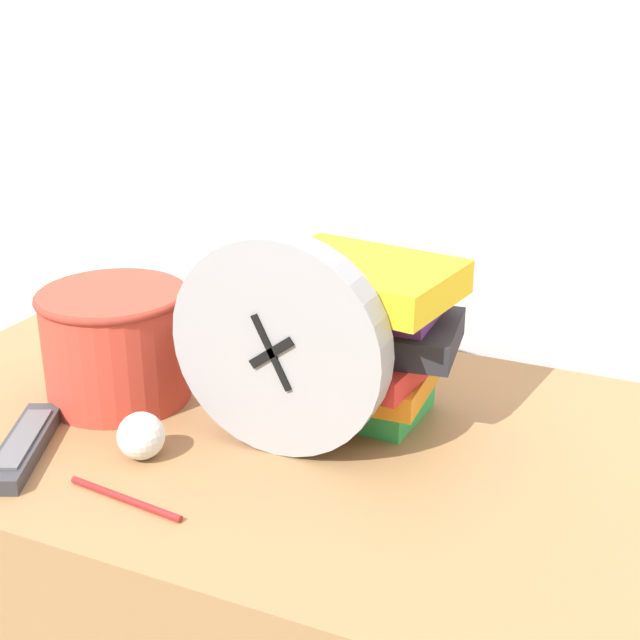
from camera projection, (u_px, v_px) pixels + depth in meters
name	position (u px, v px, depth m)	size (l,w,h in m)	color
wall_back	(367.00, 39.00, 1.33)	(6.00, 0.04, 2.40)	silver
desk_clock	(279.00, 347.00, 1.05)	(0.27, 0.05, 0.27)	#99999E
book_stack	(361.00, 331.00, 1.14)	(0.26, 0.20, 0.21)	green
basket	(116.00, 341.00, 1.20)	(0.20, 0.20, 0.15)	#C63D2D
tv_remote	(24.00, 446.00, 1.08)	(0.12, 0.19, 0.02)	#333338
crumpled_paper_ball	(141.00, 436.00, 1.07)	(0.06, 0.06, 0.06)	white
pen	(125.00, 499.00, 0.98)	(0.16, 0.03, 0.01)	#B21E1E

